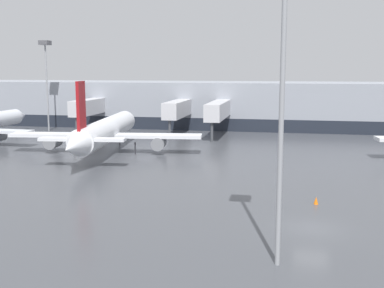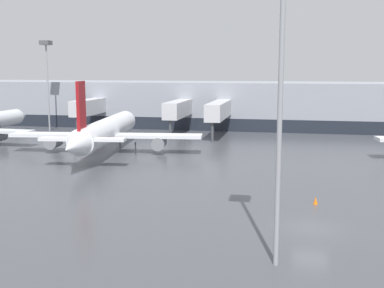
% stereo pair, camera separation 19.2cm
% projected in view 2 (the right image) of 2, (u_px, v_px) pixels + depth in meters
% --- Properties ---
extents(ground_plane, '(320.00, 320.00, 0.00)m').
position_uv_depth(ground_plane, '(311.00, 228.00, 35.49)').
color(ground_plane, '#424449').
extents(terminal_building, '(160.00, 30.53, 9.00)m').
position_uv_depth(terminal_building, '(298.00, 105.00, 94.69)').
color(terminal_building, gray).
rests_on(terminal_building, ground_plane).
extents(parked_jet_1, '(26.97, 32.89, 10.25)m').
position_uv_depth(parked_jet_1, '(105.00, 131.00, 66.69)').
color(parked_jet_1, silver).
rests_on(parked_jet_1, ground_plane).
extents(traffic_cone_1, '(0.40, 0.40, 0.65)m').
position_uv_depth(traffic_cone_1, '(316.00, 201.00, 41.72)').
color(traffic_cone_1, orange).
rests_on(traffic_cone_1, ground_plane).
extents(apron_light_mast_3, '(1.80, 1.80, 16.79)m').
position_uv_depth(apron_light_mast_3, '(46.00, 59.00, 89.34)').
color(apron_light_mast_3, gray).
rests_on(apron_light_mast_3, ground_plane).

